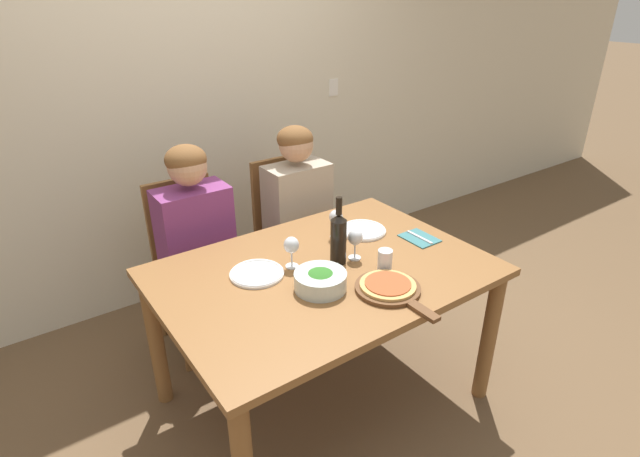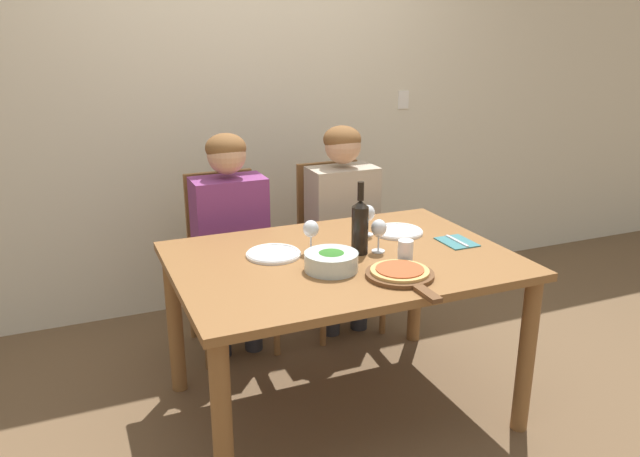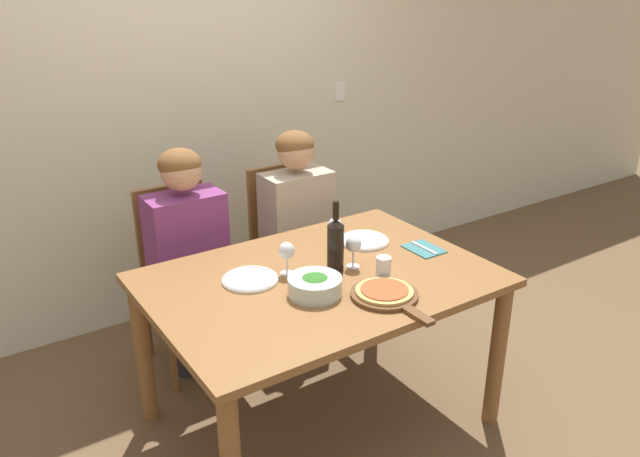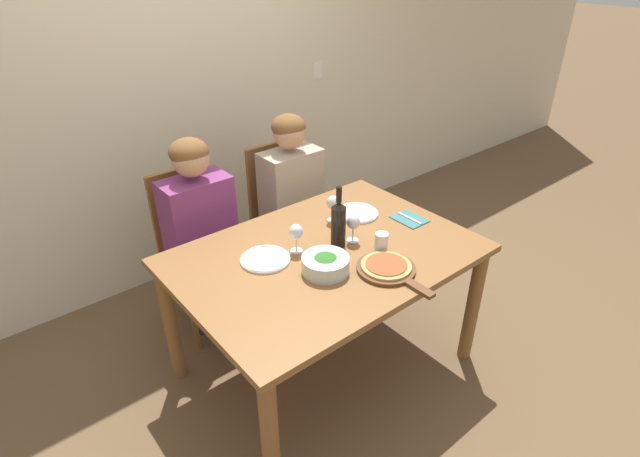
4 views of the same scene
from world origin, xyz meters
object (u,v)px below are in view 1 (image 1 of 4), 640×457
(wine_glass_left, at_px, (291,247))
(wine_glass_centre, at_px, (355,239))
(chair_right, at_px, (289,231))
(water_tumbler, at_px, (385,260))
(person_man, at_px, (299,206))
(wine_bottle, at_px, (338,237))
(dinner_plate_right, at_px, (363,230))
(wine_glass_right, at_px, (336,219))
(person_woman, at_px, (196,234))
(broccoli_bowl, at_px, (320,280))
(dinner_plate_left, at_px, (257,273))
(pizza_on_board, at_px, (389,288))
(fork_on_napkin, at_px, (419,238))
(chair_left, at_px, (192,261))

(wine_glass_left, xyz_separation_m, wine_glass_centre, (0.28, -0.10, 0.00))
(chair_right, xyz_separation_m, water_tumbler, (-0.13, -1.03, 0.31))
(person_man, xyz_separation_m, wine_bottle, (-0.26, -0.73, 0.17))
(dinner_plate_right, xyz_separation_m, wine_glass_left, (-0.50, -0.09, 0.10))
(dinner_plate_right, xyz_separation_m, wine_glass_right, (-0.15, 0.03, 0.10))
(person_woman, xyz_separation_m, broccoli_bowl, (0.20, -0.87, 0.08))
(dinner_plate_left, bearing_deg, pizza_on_board, -48.05)
(pizza_on_board, relative_size, water_tumbler, 4.28)
(wine_bottle, bearing_deg, dinner_plate_left, 162.08)
(wine_bottle, bearing_deg, wine_glass_left, 155.80)
(wine_glass_centre, xyz_separation_m, fork_on_napkin, (0.40, -0.03, -0.10))
(wine_bottle, distance_m, wine_glass_left, 0.22)
(fork_on_napkin, bearing_deg, wine_bottle, 174.17)
(wine_glass_left, bearing_deg, broccoli_bowl, -89.97)
(chair_left, relative_size, fork_on_napkin, 5.37)
(person_man, xyz_separation_m, fork_on_napkin, (0.22, -0.78, 0.04))
(person_man, distance_m, wine_bottle, 0.80)
(dinner_plate_right, distance_m, fork_on_napkin, 0.29)
(wine_bottle, bearing_deg, water_tumbler, -52.96)
(chair_right, distance_m, pizza_on_board, 1.22)
(chair_left, xyz_separation_m, chair_right, (0.65, 0.00, 0.00))
(person_man, bearing_deg, fork_on_napkin, -74.36)
(chair_right, relative_size, wine_glass_centre, 6.40)
(broccoli_bowl, relative_size, dinner_plate_right, 0.93)
(wine_glass_right, xyz_separation_m, water_tumbler, (-0.01, -0.39, -0.06))
(chair_left, distance_m, wine_glass_left, 0.87)
(person_woman, distance_m, wine_bottle, 0.85)
(chair_right, height_order, person_man, person_man)
(chair_right, height_order, water_tumbler, chair_right)
(person_man, xyz_separation_m, pizza_on_board, (-0.23, -1.05, 0.05))
(person_man, relative_size, wine_glass_left, 8.00)
(broccoli_bowl, relative_size, wine_glass_right, 1.48)
(broccoli_bowl, bearing_deg, fork_on_napkin, 7.20)
(chair_left, height_order, person_woman, person_woman)
(fork_on_napkin, bearing_deg, wine_glass_centre, 175.24)
(chair_left, relative_size, broccoli_bowl, 4.32)
(pizza_on_board, distance_m, wine_glass_right, 0.55)
(chair_right, distance_m, wine_glass_centre, 0.96)
(pizza_on_board, xyz_separation_m, fork_on_napkin, (0.45, 0.27, -0.01))
(chair_right, bearing_deg, pizza_on_board, -101.34)
(chair_right, height_order, dinner_plate_right, chair_right)
(wine_bottle, distance_m, wine_glass_centre, 0.09)
(chair_left, relative_size, dinner_plate_right, 4.00)
(wine_bottle, relative_size, pizza_on_board, 0.78)
(chair_left, distance_m, dinner_plate_left, 0.78)
(wine_glass_left, relative_size, wine_glass_right, 1.00)
(wine_bottle, height_order, wine_glass_centre, wine_bottle)
(chair_left, xyz_separation_m, wine_glass_centre, (0.48, -0.87, 0.36))
(dinner_plate_left, relative_size, wine_glass_right, 1.60)
(pizza_on_board, relative_size, fork_on_napkin, 2.32)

